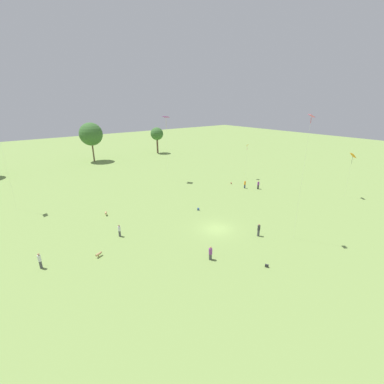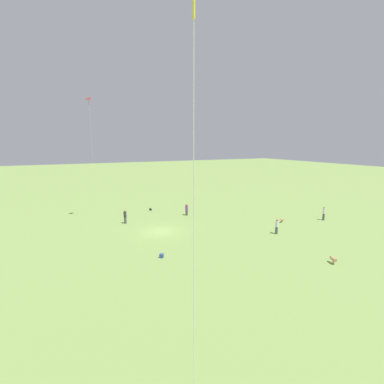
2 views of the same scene
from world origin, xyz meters
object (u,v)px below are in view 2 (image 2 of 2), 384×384
at_px(dog_1, 282,220).
at_px(person_3, 125,217).
at_px(person_5, 277,227).
at_px(picnic_bag_1, 150,209).
at_px(person_2, 324,213).
at_px(kite_4, 89,109).
at_px(dog_0, 333,259).
at_px(person_1, 187,210).
at_px(picnic_bag_0, 162,256).

bearing_deg(dog_1, person_3, 43.75).
bearing_deg(person_5, person_3, 4.25).
xyz_separation_m(person_5, picnic_bag_1, (10.18, -16.55, -0.71)).
distance_m(person_2, dog_1, 6.09).
bearing_deg(person_3, picnic_bag_1, 100.40).
bearing_deg(person_2, person_3, -47.87).
distance_m(person_2, kite_4, 33.87).
height_order(person_3, dog_1, person_3).
height_order(person_5, dog_1, person_5).
relative_size(person_2, dog_0, 2.59).
distance_m(person_1, picnic_bag_1, 6.39).
distance_m(person_1, dog_0, 20.15).
height_order(kite_4, dog_1, kite_4).
distance_m(person_5, dog_0, 7.90).
distance_m(kite_4, dog_1, 28.80).
bearing_deg(kite_4, picnic_bag_1, -179.78).
bearing_deg(dog_0, person_5, 102.59).
distance_m(dog_0, picnic_bag_1, 26.08).
distance_m(person_3, picnic_bag_0, 11.91).
height_order(person_2, picnic_bag_1, person_2).
distance_m(person_1, dog_1, 13.21).
bearing_deg(person_5, kite_4, 2.57).
height_order(dog_0, picnic_bag_1, dog_0).
xyz_separation_m(dog_0, picnic_bag_1, (9.23, -24.39, -0.25)).
bearing_deg(person_2, person_1, -58.43).
xyz_separation_m(person_5, kite_4, (18.24, -14.80, 13.71)).
bearing_deg(person_2, person_5, -17.49).
height_order(picnic_bag_0, picnic_bag_1, picnic_bag_0).
distance_m(person_1, kite_4, 18.56).
bearing_deg(kite_4, person_2, 142.32).
height_order(person_3, picnic_bag_0, person_3).
bearing_deg(picnic_bag_0, person_3, -85.35).
xyz_separation_m(person_2, person_3, (24.76, -10.09, -0.04)).
bearing_deg(dog_0, dog_1, 85.60).
bearing_deg(dog_1, person_2, -128.45).
bearing_deg(person_3, picnic_bag_0, -31.14).
relative_size(person_1, picnic_bag_0, 3.83).
bearing_deg(person_3, dog_1, 30.27).
height_order(person_5, picnic_bag_1, person_5).
distance_m(person_3, dog_1, 20.72).
relative_size(person_5, dog_0, 2.38).
bearing_deg(person_5, person_1, -20.37).
distance_m(person_1, person_2, 18.90).
distance_m(person_5, picnic_bag_1, 19.45).
distance_m(person_2, person_3, 26.74).
relative_size(person_2, dog_1, 2.23).
height_order(person_3, kite_4, kite_4).
bearing_deg(person_3, person_2, 32.04).
bearing_deg(picnic_bag_1, dog_1, 136.26).
bearing_deg(person_1, person_3, 45.56).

